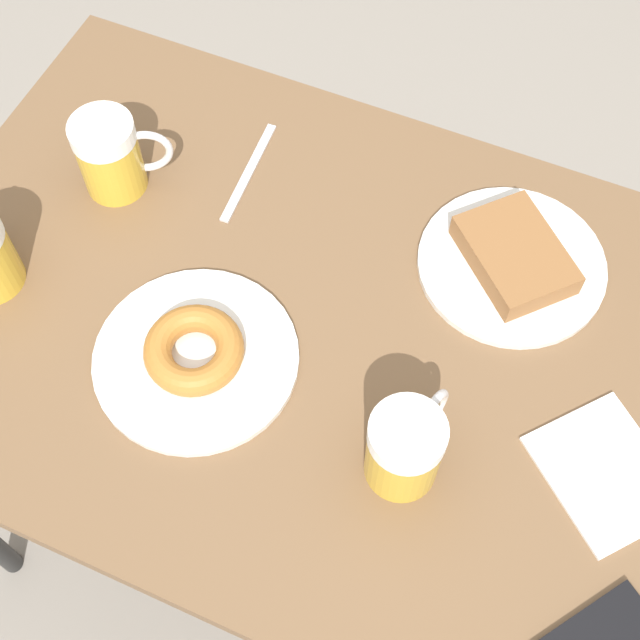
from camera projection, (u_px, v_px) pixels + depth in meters
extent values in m
plane|color=gray|center=(320.00, 514.00, 1.74)|extent=(8.00, 8.00, 0.00)
cube|color=brown|center=(320.00, 334.00, 1.09)|extent=(0.72, 1.07, 0.03)
cylinder|color=black|center=(145.00, 200.00, 1.66)|extent=(0.04, 0.04, 0.72)
cylinder|color=white|center=(512.00, 265.00, 1.12)|extent=(0.24, 0.24, 0.01)
cube|color=brown|center=(515.00, 255.00, 1.10)|extent=(0.18, 0.18, 0.03)
cylinder|color=white|center=(196.00, 358.00, 1.06)|extent=(0.25, 0.25, 0.01)
torus|color=#B2702D|center=(194.00, 350.00, 1.04)|extent=(0.12, 0.12, 0.03)
cylinder|color=gold|center=(111.00, 162.00, 1.15)|extent=(0.08, 0.08, 0.09)
cylinder|color=white|center=(102.00, 132.00, 1.10)|extent=(0.08, 0.08, 0.02)
torus|color=silver|center=(145.00, 152.00, 1.14)|extent=(0.05, 0.07, 0.07)
cylinder|color=gold|center=(403.00, 454.00, 0.95)|extent=(0.08, 0.08, 0.09)
cylinder|color=white|center=(408.00, 434.00, 0.91)|extent=(0.08, 0.08, 0.02)
torus|color=silver|center=(428.00, 418.00, 0.96)|extent=(0.07, 0.03, 0.07)
cube|color=white|center=(606.00, 472.00, 0.99)|extent=(0.20, 0.20, 0.00)
cube|color=silver|center=(249.00, 172.00, 1.20)|extent=(0.17, 0.02, 0.00)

